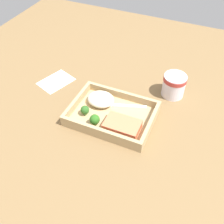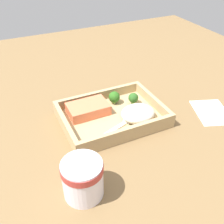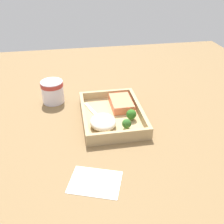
% 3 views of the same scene
% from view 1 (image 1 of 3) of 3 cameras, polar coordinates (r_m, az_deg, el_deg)
% --- Properties ---
extents(ground_plane, '(1.60, 1.60, 0.02)m').
position_cam_1_polar(ground_plane, '(0.91, -0.00, -1.65)').
color(ground_plane, brown).
extents(takeout_tray, '(0.28, 0.20, 0.01)m').
position_cam_1_polar(takeout_tray, '(0.90, -0.00, -0.95)').
color(takeout_tray, tan).
rests_on(takeout_tray, ground_plane).
extents(tray_rim, '(0.28, 0.20, 0.03)m').
position_cam_1_polar(tray_rim, '(0.88, -0.00, -0.02)').
color(tray_rim, tan).
rests_on(tray_rim, takeout_tray).
extents(salmon_fillet, '(0.11, 0.07, 0.03)m').
position_cam_1_polar(salmon_fillet, '(0.84, 2.23, -3.02)').
color(salmon_fillet, '#F1784F').
rests_on(salmon_fillet, takeout_tray).
extents(mashed_potatoes, '(0.10, 0.08, 0.04)m').
position_cam_1_polar(mashed_potatoes, '(0.92, -2.45, 2.80)').
color(mashed_potatoes, beige).
rests_on(mashed_potatoes, takeout_tray).
extents(broccoli_floret_1, '(0.03, 0.03, 0.04)m').
position_cam_1_polar(broccoli_floret_1, '(0.85, -3.79, -1.67)').
color(broccoli_floret_1, '#7EA251').
rests_on(broccoli_floret_1, takeout_tray).
extents(broccoli_floret_2, '(0.03, 0.03, 0.04)m').
position_cam_1_polar(broccoli_floret_2, '(0.89, -5.92, 0.41)').
color(broccoli_floret_2, '#73A152').
rests_on(broccoli_floret_2, takeout_tray).
extents(fork, '(0.15, 0.07, 0.00)m').
position_cam_1_polar(fork, '(0.92, 2.01, 1.44)').
color(fork, white).
rests_on(fork, takeout_tray).
extents(paper_cup, '(0.08, 0.08, 0.09)m').
position_cam_1_polar(paper_cup, '(0.98, 13.36, 5.86)').
color(paper_cup, white).
rests_on(paper_cup, ground_plane).
extents(receipt_slip, '(0.13, 0.15, 0.00)m').
position_cam_1_polar(receipt_slip, '(1.07, -12.09, 6.56)').
color(receipt_slip, white).
rests_on(receipt_slip, ground_plane).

